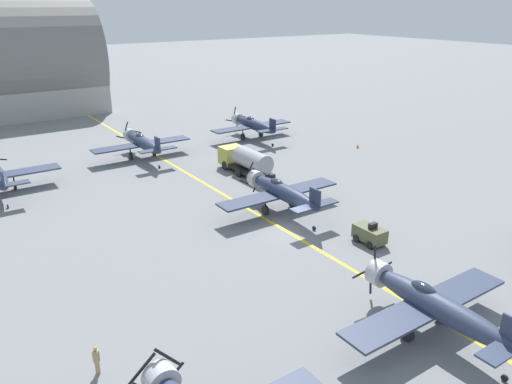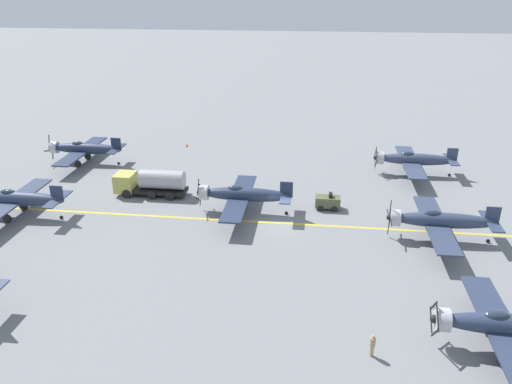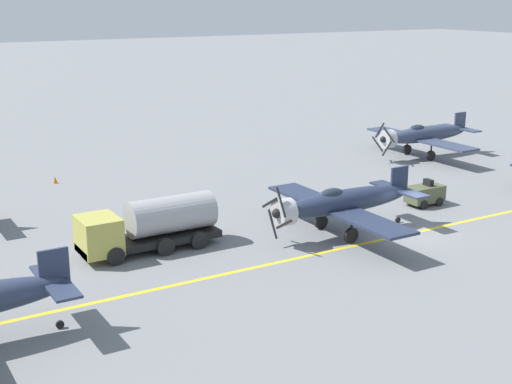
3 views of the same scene
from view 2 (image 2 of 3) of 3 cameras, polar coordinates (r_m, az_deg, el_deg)
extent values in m
plane|color=slate|center=(49.96, 2.70, -3.57)|extent=(400.00, 400.00, 0.00)
cube|color=yellow|center=(49.96, 2.70, -3.57)|extent=(0.30, 160.00, 0.01)
ellipsoid|color=#2C3650|center=(55.73, -25.40, -0.67)|extent=(1.50, 9.50, 1.42)
ellipsoid|color=#232D3D|center=(56.14, -26.48, -0.09)|extent=(0.80, 1.70, 0.76)
cube|color=#2C3650|center=(56.26, -25.99, -0.95)|extent=(12.00, 2.10, 0.16)
cube|color=#2C3650|center=(53.62, -21.72, -0.77)|extent=(4.40, 1.10, 0.12)
cube|color=#2C3650|center=(53.38, -21.82, -0.13)|extent=(0.14, 1.30, 1.60)
cylinder|color=black|center=(55.37, -26.68, -2.17)|extent=(0.14, 0.14, 1.26)
cylinder|color=black|center=(55.61, -26.56, -2.76)|extent=(0.22, 0.90, 0.90)
cylinder|color=black|center=(57.63, -25.12, -0.92)|extent=(0.14, 0.14, 1.26)
cylinder|color=black|center=(57.87, -25.02, -1.49)|extent=(0.22, 0.90, 0.90)
cylinder|color=black|center=(54.39, -21.35, -2.72)|extent=(0.12, 0.36, 0.36)
ellipsoid|color=#232D46|center=(69.05, -18.79, 4.72)|extent=(1.50, 9.50, 1.42)
cylinder|color=#B7B7BC|center=(71.08, -22.04, 4.76)|extent=(1.57, 0.90, 1.58)
ellipsoid|color=#232D3D|center=(69.39, -19.70, 5.17)|extent=(0.80, 1.70, 0.76)
cube|color=#232D46|center=(69.48, -19.32, 4.46)|extent=(12.00, 2.10, 0.16)
cube|color=#232D46|center=(67.35, -15.65, 4.79)|extent=(4.40, 1.10, 0.12)
cube|color=#232D46|center=(67.16, -15.71, 5.31)|extent=(0.14, 1.30, 1.60)
sphere|color=black|center=(71.32, -22.39, 4.76)|extent=(0.56, 0.56, 0.56)
cube|color=black|center=(70.90, -22.58, 5.35)|extent=(0.59, 0.06, 1.73)
cube|color=black|center=(70.69, -22.68, 4.37)|extent=(1.73, 0.06, 0.59)
cube|color=black|center=(71.76, -22.20, 4.18)|extent=(0.59, 0.06, 1.73)
cube|color=black|center=(71.96, -22.10, 5.15)|extent=(1.73, 0.06, 0.59)
cylinder|color=black|center=(68.41, -19.78, 3.56)|extent=(0.14, 0.14, 1.26)
cylinder|color=black|center=(68.61, -19.71, 3.06)|extent=(0.22, 0.90, 0.90)
cylinder|color=black|center=(70.95, -18.74, 4.38)|extent=(0.14, 0.14, 1.26)
cylinder|color=black|center=(71.14, -18.68, 3.90)|extent=(0.22, 0.90, 0.90)
cylinder|color=black|center=(67.96, -15.42, 3.17)|extent=(0.12, 0.36, 0.36)
ellipsoid|color=#252F49|center=(51.27, -1.09, -0.29)|extent=(1.50, 9.50, 1.42)
cylinder|color=#B7B7BC|center=(52.05, -5.94, -0.05)|extent=(1.58, 0.90, 1.58)
ellipsoid|color=#232D3D|center=(51.21, -2.36, 0.35)|extent=(0.80, 1.70, 0.76)
cube|color=#252F49|center=(51.51, -1.92, -0.60)|extent=(12.00, 2.10, 0.16)
cube|color=#252F49|center=(50.83, 3.48, -0.37)|extent=(4.40, 1.10, 0.12)
cube|color=#252F49|center=(50.57, 3.50, 0.31)|extent=(0.14, 1.30, 1.60)
sphere|color=black|center=(52.16, -6.48, -0.02)|extent=(0.56, 0.56, 0.56)
cube|color=black|center=(51.47, -6.63, 0.56)|extent=(0.99, 0.06, 1.59)
cube|color=black|center=(51.66, -6.65, -0.80)|extent=(1.59, 0.06, 0.99)
cube|color=black|center=(52.85, -6.34, -0.59)|extent=(0.99, 0.06, 1.59)
cube|color=black|center=(52.67, -6.31, 0.74)|extent=(1.59, 0.06, 0.99)
cylinder|color=black|center=(50.42, -2.18, -1.93)|extent=(0.14, 0.14, 1.26)
cylinder|color=black|center=(50.69, -2.17, -2.58)|extent=(0.22, 0.90, 0.90)
cylinder|color=black|center=(53.12, -1.66, -0.57)|extent=(0.14, 0.14, 1.26)
cylinder|color=black|center=(53.38, -1.66, -1.19)|extent=(0.22, 0.90, 0.90)
cylinder|color=black|center=(51.66, 3.49, -2.42)|extent=(0.12, 0.36, 0.36)
ellipsoid|color=#353F58|center=(64.52, 17.89, 3.58)|extent=(1.50, 9.50, 1.42)
cylinder|color=#B7B7BC|center=(63.81, 13.97, 3.81)|extent=(1.57, 0.90, 1.58)
ellipsoid|color=#232D3D|center=(64.14, 16.95, 4.11)|extent=(0.80, 1.70, 0.76)
cube|color=#353F58|center=(64.49, 17.19, 3.34)|extent=(12.00, 2.10, 0.16)
cube|color=#353F58|center=(65.39, 21.43, 3.47)|extent=(4.40, 1.10, 0.12)
cube|color=#353F58|center=(65.19, 21.51, 4.01)|extent=(0.14, 1.30, 1.60)
sphere|color=black|center=(63.75, 13.52, 3.84)|extent=(0.56, 0.56, 0.56)
cube|color=black|center=(63.50, 13.51, 3.08)|extent=(1.14, 0.06, 1.50)
cube|color=black|center=(64.58, 13.42, 3.61)|extent=(1.50, 0.06, 1.14)
cube|color=black|center=(64.02, 13.54, 4.59)|extent=(1.14, 0.06, 1.50)
cube|color=black|center=(62.92, 13.63, 4.07)|extent=(1.50, 0.06, 1.14)
cylinder|color=black|center=(63.31, 17.33, 2.34)|extent=(0.14, 0.14, 1.26)
cylinder|color=black|center=(63.52, 17.27, 1.81)|extent=(0.22, 0.90, 0.90)
cylinder|color=black|center=(66.09, 16.93, 3.26)|extent=(0.14, 0.14, 1.26)
cylinder|color=black|center=(66.29, 16.87, 2.75)|extent=(0.22, 0.90, 0.90)
cylinder|color=black|center=(66.06, 21.23, 1.82)|extent=(0.12, 0.36, 0.36)
ellipsoid|color=#303B54|center=(49.02, 20.75, -3.05)|extent=(1.50, 9.50, 1.42)
cylinder|color=#B7B7BC|center=(48.11, 15.60, -2.85)|extent=(1.58, 0.90, 1.58)
ellipsoid|color=#232D3D|center=(48.51, 19.53, -2.41)|extent=(0.80, 1.70, 0.76)
cube|color=#303B54|center=(48.98, 19.83, -3.37)|extent=(12.00, 2.10, 0.16)
cube|color=#303B54|center=(50.12, 25.31, -3.05)|extent=(4.40, 1.10, 0.12)
cube|color=#303B54|center=(49.86, 25.43, -2.38)|extent=(0.14, 1.30, 1.60)
sphere|color=black|center=(48.03, 15.01, -2.83)|extent=(0.56, 0.56, 0.56)
cube|color=black|center=(47.22, 15.15, -3.19)|extent=(1.76, 0.06, 0.32)
cube|color=black|center=(48.33, 14.92, -3.80)|extent=(0.32, 0.06, 1.76)
cube|color=black|center=(48.85, 14.88, -2.48)|extent=(1.76, 0.06, 0.32)
cube|color=black|center=(47.75, 15.11, -1.84)|extent=(0.32, 0.06, 1.76)
cylinder|color=black|center=(47.95, 20.07, -4.84)|extent=(0.14, 0.14, 1.26)
cylinder|color=black|center=(48.23, 19.97, -5.51)|extent=(0.22, 0.90, 0.90)
cylinder|color=black|center=(50.56, 19.40, -3.26)|extent=(0.14, 0.14, 1.26)
cylinder|color=black|center=(50.83, 19.31, -3.90)|extent=(0.22, 0.90, 0.90)
cylinder|color=black|center=(50.99, 24.99, -5.10)|extent=(0.12, 0.36, 0.36)
cylinder|color=#B7B7BC|center=(35.61, 20.51, -13.51)|extent=(1.58, 0.90, 1.58)
ellipsoid|color=#232D3D|center=(36.25, 25.84, -12.69)|extent=(0.80, 1.70, 0.76)
cube|color=#2B354E|center=(36.88, 26.17, -13.82)|extent=(12.00, 2.10, 0.16)
sphere|color=black|center=(35.49, 19.70, -13.51)|extent=(0.56, 0.56, 0.56)
cube|color=black|center=(36.34, 19.37, -13.61)|extent=(1.42, 0.06, 1.24)
cube|color=black|center=(35.56, 19.67, -12.11)|extent=(1.24, 0.06, 1.42)
cube|color=black|center=(34.64, 20.05, -13.40)|extent=(1.42, 0.06, 1.24)
cube|color=black|center=(35.44, 19.74, -14.92)|extent=(1.24, 0.06, 1.42)
cylinder|color=black|center=(36.13, 26.70, -16.02)|extent=(0.14, 0.14, 1.26)
cylinder|color=black|center=(36.51, 26.52, -16.80)|extent=(0.22, 0.90, 0.90)
cylinder|color=black|center=(38.37, 25.33, -13.26)|extent=(0.14, 0.14, 1.26)
cylinder|color=black|center=(38.73, 25.17, -14.02)|extent=(0.22, 0.90, 0.90)
cube|color=black|center=(57.33, -11.85, 0.26)|extent=(2.25, 8.00, 0.40)
cube|color=#B2AD4C|center=(58.04, -14.68, 1.13)|extent=(2.50, 2.08, 2.00)
cylinder|color=#9E9EA3|center=(56.44, -10.68, 1.41)|extent=(2.10, 4.96, 2.10)
cylinder|color=black|center=(57.20, -14.56, -0.19)|extent=(0.30, 1.00, 1.00)
cylinder|color=black|center=(59.23, -13.76, 0.71)|extent=(0.30, 1.00, 1.00)
cylinder|color=black|center=(56.22, -11.82, -0.34)|extent=(0.30, 1.00, 1.00)
cylinder|color=black|center=(58.29, -11.10, 0.58)|extent=(0.30, 1.00, 1.00)
cylinder|color=black|center=(55.60, -9.79, -0.45)|extent=(0.30, 1.00, 1.00)
cylinder|color=black|center=(57.69, -9.14, 0.49)|extent=(0.30, 1.00, 1.00)
cube|color=#515638|center=(53.22, 8.20, -1.09)|extent=(1.40, 2.60, 1.10)
cube|color=black|center=(52.92, 8.53, -0.34)|extent=(0.70, 0.36, 0.44)
cylinder|color=black|center=(52.79, 7.40, -1.86)|extent=(0.20, 0.60, 0.60)
cylinder|color=black|center=(54.04, 7.41, -1.25)|extent=(0.20, 0.60, 0.60)
cylinder|color=black|center=(52.83, 8.95, -1.93)|extent=(0.20, 0.60, 0.60)
cylinder|color=black|center=(54.08, 8.92, -1.32)|extent=(0.20, 0.60, 0.60)
cylinder|color=tan|center=(34.54, 13.09, -17.27)|extent=(0.24, 0.24, 0.78)
cylinder|color=tan|center=(34.09, 13.20, -16.36)|extent=(0.36, 0.36, 0.65)
sphere|color=tan|center=(33.82, 13.27, -15.79)|extent=(0.21, 0.21, 0.21)
cone|color=orange|center=(73.46, -7.91, 5.36)|extent=(0.36, 0.36, 0.55)
camera|label=1|loc=(33.81, 56.91, 4.72)|focal=35.00mm
camera|label=3|loc=(36.37, -56.62, -1.18)|focal=50.00mm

